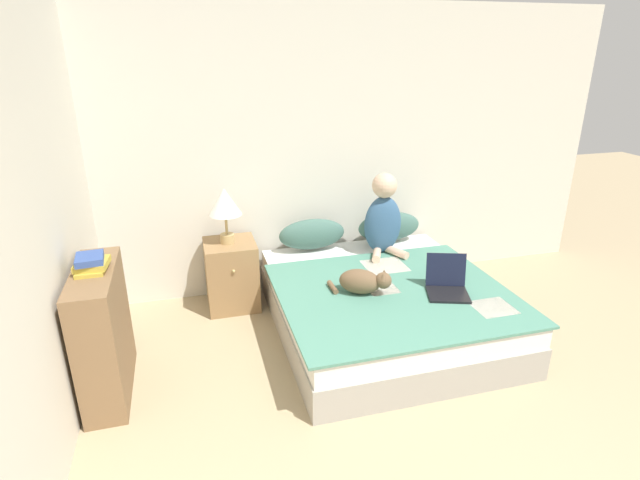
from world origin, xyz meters
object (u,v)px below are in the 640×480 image
bookshelf (103,333)px  person_sitting (383,217)px  pillow_near (312,234)px  table_lamp (225,204)px  book_stack_top (91,263)px  laptop_open (447,285)px  bed (384,306)px  pillow_far (389,227)px  cat_tabby (363,281)px  nightstand (232,274)px

bookshelf → person_sitting: bearing=19.6°
bookshelf → pillow_near: bearing=32.2°
table_lamp → book_stack_top: size_ratio=2.16×
laptop_open → bed: bearing=161.3°
pillow_far → laptop_open: 1.13m
pillow_near → person_sitting: (0.59, -0.25, 0.19)m
pillow_near → book_stack_top: 2.02m
pillow_far → laptop_open: pillow_far is taller
pillow_far → table_lamp: table_lamp is taller
pillow_far → book_stack_top: book_stack_top is taller
bed → cat_tabby: 0.42m
pillow_near → bookshelf: 2.00m
pillow_far → laptop_open: bearing=-89.8°
nightstand → person_sitting: bearing=-6.7°
cat_tabby → nightstand: cat_tabby is taller
laptop_open → pillow_near: bearing=143.1°
pillow_near → bookshelf: (-1.68, -1.06, -0.13)m
pillow_near → person_sitting: bearing=-23.2°
bookshelf → bed: bearing=6.4°
table_lamp → nightstand: bearing=-2.0°
table_lamp → bookshelf: table_lamp is taller
bed → pillow_far: bearing=65.4°
laptop_open → nightstand: size_ratio=0.66×
nightstand → bookshelf: (-0.93, -0.97, 0.14)m
person_sitting → table_lamp: bearing=173.4°
person_sitting → nightstand: bearing=173.3°
person_sitting → nightstand: size_ratio=1.21×
bookshelf → book_stack_top: book_stack_top is taller
person_sitting → pillow_far: bearing=55.8°
table_lamp → book_stack_top: table_lamp is taller
cat_tabby → table_lamp: table_lamp is taller
person_sitting → nightstand: person_sitting is taller
bed → cat_tabby: size_ratio=4.54×
laptop_open → pillow_far: bearing=109.1°
bed → bookshelf: 2.09m
pillow_far → person_sitting: size_ratio=0.84×
nightstand → book_stack_top: size_ratio=2.71×
pillow_near → book_stack_top: size_ratio=2.75×
nightstand → bookshelf: 1.35m
cat_tabby → laptop_open: (0.62, -0.16, -0.04)m
laptop_open → nightstand: (-1.52, 1.03, -0.18)m
pillow_near → bookshelf: bearing=-147.8°
pillow_far → pillow_near: bearing=180.0°
bed → person_sitting: bearing=70.2°
laptop_open → nightstand: bearing=164.8°
bed → book_stack_top: bearing=-173.7°
pillow_near → nightstand: pillow_near is taller
book_stack_top → pillow_far: bearing=23.4°
bed → book_stack_top: (-2.06, -0.23, 0.72)m
pillow_near → person_sitting: person_sitting is taller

